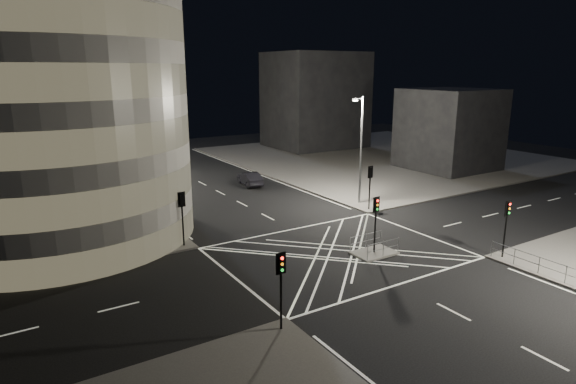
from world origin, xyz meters
TOP-DOWN VIEW (x-y plane):
  - ground at (0.00, 0.00)m, footprint 120.00×120.00m
  - sidewalk_far_right at (29.00, 27.00)m, footprint 42.00×42.00m
  - central_island at (2.00, -1.50)m, footprint 3.00×2.00m
  - building_right_far at (26.00, 40.00)m, footprint 14.00×12.00m
  - building_right_near at (30.00, 16.00)m, footprint 10.00×10.00m
  - building_far_end at (-4.00, 58.00)m, footprint 18.00×8.00m
  - tree_a at (-10.50, 9.00)m, footprint 4.58×4.58m
  - tree_b at (-10.50, 15.00)m, footprint 4.40×4.40m
  - tree_c at (-10.50, 21.00)m, footprint 4.13×4.13m
  - tree_d at (-10.50, 27.00)m, footprint 4.59×4.59m
  - tree_e at (-10.50, 33.00)m, footprint 4.24×4.24m
  - traffic_signal_fl at (-8.80, 6.80)m, footprint 0.55×0.22m
  - traffic_signal_nl at (-8.80, -6.80)m, footprint 0.55×0.22m
  - traffic_signal_fr at (8.80, 6.80)m, footprint 0.55×0.22m
  - traffic_signal_nr at (8.80, -6.80)m, footprint 0.55×0.22m
  - traffic_signal_island at (2.00, -1.50)m, footprint 0.55×0.22m
  - street_lamp_left_near at (-9.44, 12.00)m, footprint 1.25×0.25m
  - street_lamp_left_far at (-9.44, 30.00)m, footprint 1.25×0.25m
  - street_lamp_right_far at (9.44, 9.00)m, footprint 1.25×0.25m
  - railing_island_south at (2.00, -2.40)m, footprint 2.80×0.06m
  - railing_island_north at (2.00, -0.60)m, footprint 2.80×0.06m
  - sedan at (4.20, 21.39)m, footprint 2.24×4.76m

SIDE VIEW (x-z plane):
  - ground at x=0.00m, z-range 0.00..0.00m
  - sidewalk_far_right at x=29.00m, z-range 0.00..0.15m
  - central_island at x=2.00m, z-range 0.00..0.15m
  - railing_island_south at x=2.00m, z-range 0.15..1.25m
  - railing_island_north at x=2.00m, z-range 0.15..1.25m
  - sedan at x=4.20m, z-range 0.00..1.51m
  - traffic_signal_fl at x=-8.80m, z-range 0.91..4.91m
  - traffic_signal_nl at x=-8.80m, z-range 0.91..4.91m
  - traffic_signal_fr at x=8.80m, z-range 0.91..4.91m
  - traffic_signal_nr at x=8.80m, z-range 0.91..4.91m
  - traffic_signal_island at x=2.00m, z-range 0.91..4.91m
  - tree_e at x=-10.50m, z-range 1.01..7.63m
  - tree_a at x=-10.50m, z-range 1.16..8.46m
  - tree_c at x=-10.50m, z-range 1.40..8.68m
  - building_right_near at x=30.00m, z-range 0.15..10.15m
  - tree_d at x=-10.50m, z-range 1.33..8.98m
  - tree_b at x=-10.50m, z-range 1.48..9.22m
  - street_lamp_left_near at x=-9.44m, z-range 0.54..10.54m
  - street_lamp_left_far at x=-9.44m, z-range 0.54..10.54m
  - street_lamp_right_far at x=9.44m, z-range 0.54..10.54m
  - building_right_far at x=26.00m, z-range 0.15..15.15m
  - building_far_end at x=-4.00m, z-range 0.00..18.00m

